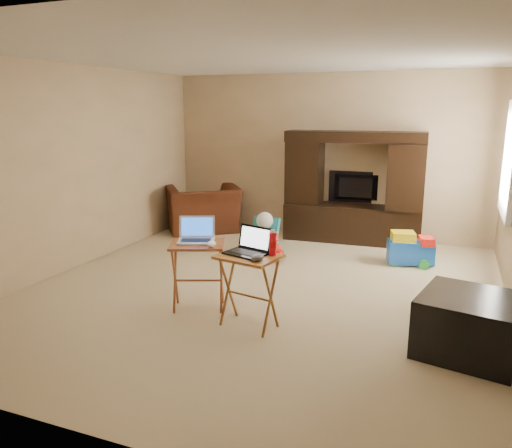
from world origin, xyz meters
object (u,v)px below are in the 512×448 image
at_px(mouse_left, 211,244).
at_px(mouse_right, 257,258).
at_px(water_bottle, 273,244).
at_px(ottoman, 469,325).
at_px(tray_table_right, 249,291).
at_px(laptop_right, 245,242).
at_px(entertainment_center, 353,187).
at_px(push_toy, 411,248).
at_px(tray_table_left, 198,276).
at_px(plush_toy, 270,246).
at_px(laptop_left, 196,230).
at_px(recliner, 203,209).
at_px(child_rocker, 262,236).
at_px(television, 356,188).

xyz_separation_m(mouse_left, mouse_right, (0.57, -0.26, 0.00)).
bearing_deg(water_bottle, ottoman, 3.83).
bearing_deg(ottoman, tray_table_right, -174.14).
relative_size(tray_table_right, mouse_right, 4.92).
bearing_deg(mouse_left, laptop_right, -16.16).
distance_m(entertainment_center, push_toy, 1.42).
xyz_separation_m(entertainment_center, push_toy, (0.94, -0.88, -0.61)).
relative_size(ottoman, tray_table_left, 1.12).
height_order(plush_toy, laptop_left, laptop_left).
distance_m(entertainment_center, laptop_right, 3.38).
distance_m(plush_toy, ottoman, 2.92).
xyz_separation_m(tray_table_left, mouse_right, (0.76, -0.33, 0.37)).
bearing_deg(tray_table_left, laptop_left, 113.11).
distance_m(recliner, child_rocker, 1.65).
bearing_deg(water_bottle, recliner, 127.12).
relative_size(entertainment_center, child_rocker, 3.99).
height_order(plush_toy, push_toy, plush_toy).
height_order(entertainment_center, tray_table_right, entertainment_center).
bearing_deg(laptop_left, ottoman, -23.58).
height_order(plush_toy, laptop_right, laptop_right).
xyz_separation_m(laptop_left, mouse_right, (0.79, -0.36, -0.09)).
bearing_deg(child_rocker, entertainment_center, 55.48).
height_order(television, water_bottle, television).
bearing_deg(tray_table_left, recliner, 94.92).
height_order(push_toy, mouse_right, mouse_right).
bearing_deg(mouse_left, tray_table_left, 159.78).
xyz_separation_m(television, laptop_left, (-0.95, -3.35, 0.01)).
bearing_deg(laptop_right, mouse_left, 179.55).
xyz_separation_m(plush_toy, laptop_left, (-0.18, -1.67, 0.58)).
xyz_separation_m(child_rocker, push_toy, (1.95, 0.27, -0.04)).
height_order(recliner, laptop_left, laptop_left).
distance_m(tray_table_right, laptop_left, 0.84).
height_order(tray_table_right, laptop_right, laptop_right).
relative_size(push_toy, tray_table_right, 0.84).
bearing_deg(push_toy, recliner, 154.63).
bearing_deg(laptop_right, water_bottle, 29.75).
xyz_separation_m(push_toy, mouse_left, (-1.66, -2.37, 0.49)).
bearing_deg(television, laptop_left, 69.41).
bearing_deg(mouse_left, recliner, 119.11).
relative_size(plush_toy, tray_table_left, 0.66).
bearing_deg(tray_table_right, child_rocker, 119.65).
height_order(ottoman, tray_table_right, tray_table_right).
distance_m(child_rocker, mouse_left, 2.17).
xyz_separation_m(plush_toy, mouse_left, (0.04, -1.77, 0.49)).
height_order(recliner, tray_table_left, recliner).
xyz_separation_m(tray_table_right, mouse_right, (0.13, -0.12, 0.37)).
relative_size(push_toy, laptop_left, 1.62).
distance_m(tray_table_left, mouse_right, 0.91).
bearing_deg(laptop_left, recliner, 94.00).
height_order(tray_table_left, mouse_left, mouse_left).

